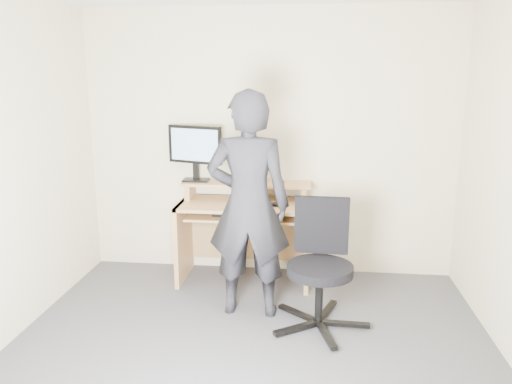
% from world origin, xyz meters
% --- Properties ---
extents(ground, '(3.50, 3.50, 0.00)m').
position_xyz_m(ground, '(0.00, 0.00, 0.00)').
color(ground, '#49484D').
rests_on(ground, ground).
extents(back_wall, '(3.50, 0.02, 2.50)m').
position_xyz_m(back_wall, '(0.00, 1.75, 1.25)').
color(back_wall, beige).
rests_on(back_wall, ground).
extents(desk, '(1.20, 0.60, 0.91)m').
position_xyz_m(desk, '(-0.20, 1.53, 0.55)').
color(desk, tan).
rests_on(desk, ground).
extents(monitor, '(0.53, 0.21, 0.52)m').
position_xyz_m(monitor, '(-0.68, 1.60, 1.22)').
color(monitor, black).
rests_on(monitor, desk).
extents(external_drive, '(0.11, 0.15, 0.20)m').
position_xyz_m(external_drive, '(-0.27, 1.62, 1.01)').
color(external_drive, black).
rests_on(external_drive, desk).
extents(travel_mug, '(0.10, 0.10, 0.18)m').
position_xyz_m(travel_mug, '(-0.03, 1.63, 1.00)').
color(travel_mug, silver).
rests_on(travel_mug, desk).
extents(smartphone, '(0.10, 0.14, 0.01)m').
position_xyz_m(smartphone, '(0.11, 1.58, 0.92)').
color(smartphone, black).
rests_on(smartphone, desk).
extents(charger, '(0.05, 0.04, 0.03)m').
position_xyz_m(charger, '(-0.39, 1.55, 0.93)').
color(charger, black).
rests_on(charger, desk).
extents(headphones, '(0.19, 0.19, 0.06)m').
position_xyz_m(headphones, '(-0.28, 1.64, 0.92)').
color(headphones, silver).
rests_on(headphones, desk).
extents(keyboard, '(0.48, 0.23, 0.03)m').
position_xyz_m(keyboard, '(-0.24, 1.36, 0.67)').
color(keyboard, black).
rests_on(keyboard, desk).
extents(mouse, '(0.11, 0.09, 0.04)m').
position_xyz_m(mouse, '(0.09, 1.35, 0.77)').
color(mouse, black).
rests_on(mouse, desk).
extents(office_chair, '(0.73, 0.76, 0.95)m').
position_xyz_m(office_chair, '(0.48, 0.68, 0.52)').
color(office_chair, black).
rests_on(office_chair, ground).
extents(person, '(0.66, 0.43, 1.80)m').
position_xyz_m(person, '(-0.08, 0.81, 0.90)').
color(person, black).
rests_on(person, ground).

